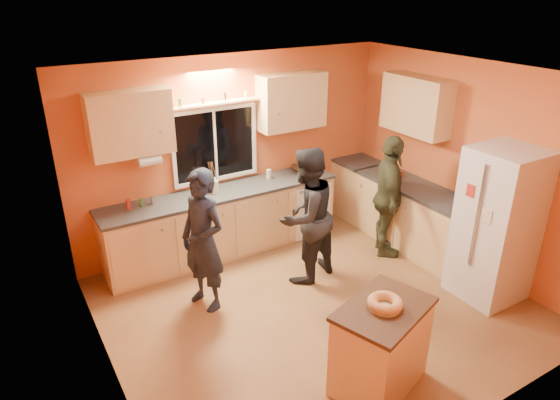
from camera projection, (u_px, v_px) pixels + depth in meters
ground at (316, 306)px, 5.73m from camera, size 4.50×4.50×0.00m
room_shell at (308, 161)px, 5.45m from camera, size 4.54×4.04×2.61m
back_counter at (248, 216)px, 6.88m from camera, size 4.23×0.62×0.90m
right_counter at (413, 217)px, 6.85m from camera, size 0.62×1.84×0.90m
refrigerator at (497, 225)px, 5.62m from camera, size 0.72×0.70×1.80m
island at (381, 346)px, 4.46m from camera, size 1.03×0.85×0.86m
bundt_pastry at (385, 303)px, 4.27m from camera, size 0.31×0.31×0.09m
person_left at (203, 241)px, 5.45m from camera, size 0.57×0.70×1.64m
person_center at (306, 216)px, 5.96m from camera, size 0.97×0.84×1.70m
person_right at (388, 197)px, 6.53m from camera, size 0.88×1.03×1.65m
mixing_bowl at (304, 169)px, 7.16m from camera, size 0.38×0.38×0.08m
utensil_crock at (213, 186)px, 6.45m from camera, size 0.14×0.14×0.17m
potted_plant at (471, 195)px, 6.02m from camera, size 0.28×0.24×0.31m
red_box at (396, 174)px, 7.00m from camera, size 0.20×0.18×0.07m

